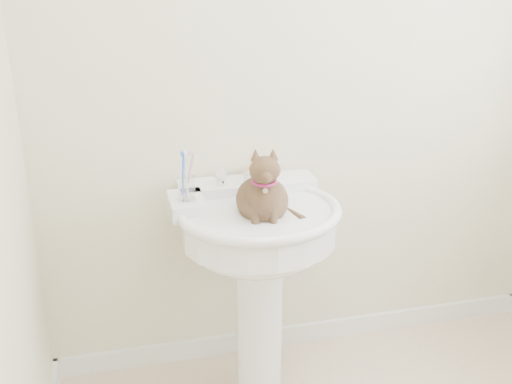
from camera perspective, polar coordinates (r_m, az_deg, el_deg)
wall_back at (r=2.56m, az=4.76°, el=10.49°), size 2.20×0.00×2.50m
baseboard_back at (r=3.04m, az=4.09°, el=-12.39°), size 2.20×0.02×0.09m
pedestal_sink at (r=2.41m, az=0.22°, el=-4.71°), size 0.62×0.61×0.86m
faucet at (r=2.46m, az=-0.58°, el=1.60°), size 0.28×0.12×0.14m
soap_bar at (r=2.56m, az=0.32°, el=1.82°), size 0.10×0.08×0.03m
toothbrush_cup at (r=2.32m, az=-6.16°, el=0.36°), size 0.07×0.07×0.19m
cat at (r=2.28m, az=0.67°, el=-0.32°), size 0.21×0.26×0.38m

